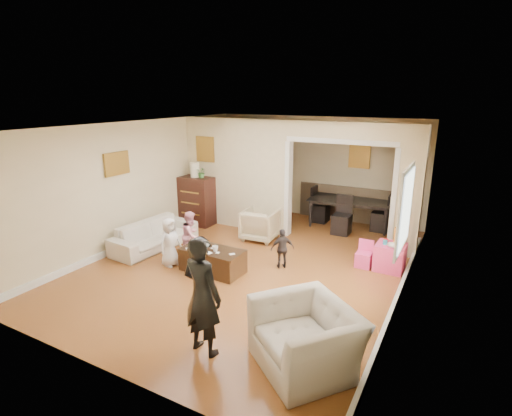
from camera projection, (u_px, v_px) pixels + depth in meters
The scene contains 27 objects.
floor at pixel (251, 263), 7.57m from camera, with size 7.00×7.00×0.00m, color #AB662C.
partition_left at pixel (237, 174), 9.36m from camera, with size 2.75×0.18×2.60m, color beige.
partition_right at pixel (408, 192), 7.61m from camera, with size 0.55×0.18×2.60m, color beige.
partition_header at pixel (342, 130), 7.92m from camera, with size 2.22×0.18×0.35m, color beige.
window_pane at pixel (406, 210), 5.56m from camera, with size 0.03×0.95×1.10m, color white.
framed_art_partition at pixel (205, 149), 9.50m from camera, with size 0.45×0.03×0.55m, color brown.
framed_art_sofa_wall at pixel (117, 164), 7.80m from camera, with size 0.03×0.55×0.40m, color brown.
framed_art_alcove at pixel (360, 156), 9.51m from camera, with size 0.45×0.03×0.55m, color brown.
sofa at pixel (155, 235), 8.29m from camera, with size 1.90×0.74×0.56m, color beige.
armchair_back at pixel (260, 225), 8.73m from camera, with size 0.73×0.75×0.68m, color #C8B48B.
armchair_front at pixel (306, 337), 4.60m from camera, with size 1.17×1.02×0.76m, color beige.
dresser at pixel (196, 201), 9.73m from camera, with size 0.86×0.49×1.19m, color #34150F.
table_lamp at pixel (195, 170), 9.51m from camera, with size 0.22×0.22×0.36m, color #F3E9C6.
potted_plant at pixel (202, 172), 9.43m from camera, with size 0.24×0.21×0.27m, color #3D6D30.
coffee_table at pixel (213, 260), 7.16m from camera, with size 1.14×0.57×0.43m, color #3C2513.
coffee_cup at pixel (215, 249), 7.00m from camera, with size 0.11×0.11×0.10m, color silver.
play_table at pixel (390, 257), 7.23m from camera, with size 0.51×0.51×0.49m, color #F84184.
cereal_box at pixel (400, 236), 7.15m from camera, with size 0.20×0.07×0.30m, color yellow.
cyan_cup at pixel (385, 242), 7.15m from camera, with size 0.08×0.08×0.08m, color #2AB2D4.
toy_block at pixel (386, 240), 7.31m from camera, with size 0.08×0.06×0.05m, color red.
play_bowl at pixel (393, 246), 7.03m from camera, with size 0.22×0.22×0.05m, color white.
dining_table at pixel (349, 213), 9.63m from camera, with size 1.94×1.08×0.68m, color black.
adult_person at pixel (202, 296), 4.77m from camera, with size 0.56×0.37×1.54m, color black.
child_kneel_a at pixel (170, 242), 7.35m from camera, with size 0.45×0.30×0.93m, color white.
child_kneel_b at pixel (191, 235), 7.66m from camera, with size 0.47×0.36×0.96m, color pink.
child_toddler at pixel (282, 249), 7.27m from camera, with size 0.44×0.18×0.75m, color black.
craft_papers at pixel (209, 249), 7.10m from camera, with size 0.96×0.43×0.00m.
Camera 1 is at (3.40, -6.10, 3.11)m, focal length 27.64 mm.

